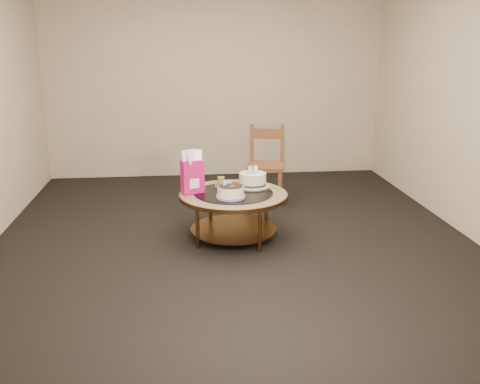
{
  "coord_description": "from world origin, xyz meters",
  "views": [
    {
      "loc": [
        -0.46,
        -4.76,
        1.86
      ],
      "look_at": [
        0.06,
        0.02,
        0.46
      ],
      "focal_mm": 40.0,
      "sensor_mm": 36.0,
      "label": 1
    }
  ],
  "objects": [
    {
      "name": "room_walls",
      "position": [
        0.0,
        0.0,
        1.54
      ],
      "size": [
        4.52,
        5.02,
        2.61
      ],
      "color": "tan",
      "rests_on": "ground"
    },
    {
      "name": "pillar_candle",
      "position": [
        -0.1,
        0.25,
        0.49
      ],
      "size": [
        0.13,
        0.13,
        0.1
      ],
      "rotation": [
        0.0,
        0.0,
        -0.2
      ],
      "color": "tan",
      "rests_on": "coffee_table"
    },
    {
      "name": "coffee_table",
      "position": [
        0.0,
        -0.0,
        0.38
      ],
      "size": [
        1.02,
        1.02,
        0.46
      ],
      "color": "#563618",
      "rests_on": "ground"
    },
    {
      "name": "decorated_cake",
      "position": [
        -0.04,
        -0.16,
        0.51
      ],
      "size": [
        0.26,
        0.26,
        0.15
      ],
      "rotation": [
        0.0,
        0.0,
        -0.1
      ],
      "color": "#A687BF",
      "rests_on": "coffee_table"
    },
    {
      "name": "dining_chair",
      "position": [
        0.48,
        1.13,
        0.45
      ],
      "size": [
        0.49,
        0.49,
        0.89
      ],
      "rotation": [
        0.0,
        0.0,
        -0.23
      ],
      "color": "brown",
      "rests_on": "ground"
    },
    {
      "name": "gift_bag",
      "position": [
        -0.38,
        0.05,
        0.66
      ],
      "size": [
        0.22,
        0.19,
        0.4
      ],
      "rotation": [
        0.0,
        0.0,
        0.32
      ],
      "color": "#DD1463",
      "rests_on": "coffee_table"
    },
    {
      "name": "ground",
      "position": [
        0.0,
        0.0,
        0.0
      ],
      "size": [
        5.0,
        5.0,
        0.0
      ],
      "primitive_type": "plane",
      "color": "black",
      "rests_on": "ground"
    },
    {
      "name": "cream_cake",
      "position": [
        0.21,
        0.2,
        0.52
      ],
      "size": [
        0.33,
        0.33,
        0.21
      ],
      "rotation": [
        0.0,
        0.0,
        0.4
      ],
      "color": "white",
      "rests_on": "coffee_table"
    }
  ]
}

